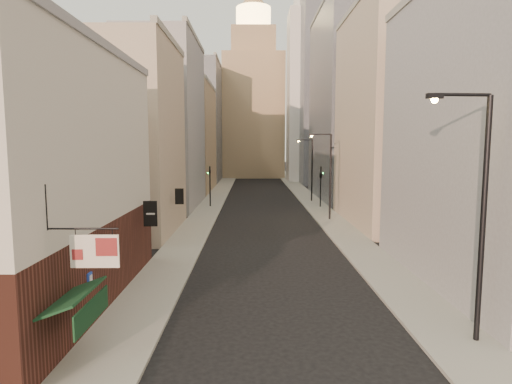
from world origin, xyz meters
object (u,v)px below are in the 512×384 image
Objects in this scene: traffic_light_right at (321,177)px; traffic_light_left at (210,177)px; streetlamp_near at (478,205)px; streetlamp_mid at (328,171)px; white_tower at (308,90)px; clock_tower at (253,102)px; streetlamp_far at (310,166)px.

traffic_light_left is at bearing 10.00° from traffic_light_right.
streetlamp_near reaches higher than streetlamp_mid.
streetlamp_near is at bearing -92.34° from white_tower.
traffic_light_left is (-13.47, 35.91, -1.74)m from streetlamp_near.
white_tower is 74.32m from streetlamp_near.
white_tower is at bearing 95.43° from streetlamp_mid.
streetlamp_near is 1.89× the size of traffic_light_left.
white_tower is (11.00, -14.00, 0.97)m from clock_tower.
white_tower reaches higher than streetlamp_far.
traffic_light_left is at bearing -158.63° from streetlamp_far.
streetlamp_mid is at bearing 98.14° from traffic_light_right.
streetlamp_near is 1.14× the size of streetlamp_far.
clock_tower is at bearing -68.85° from traffic_light_right.
streetlamp_mid is (-3.77, -46.28, -13.65)m from white_tower.
streetlamp_far is 13.79m from traffic_light_left.
clock_tower is at bearing -82.01° from traffic_light_left.
white_tower is 8.30× the size of traffic_light_left.
traffic_light_right is (-3.12, -37.75, -14.86)m from white_tower.
streetlamp_near is at bearing 124.62° from traffic_light_left.
clock_tower is 62.02m from streetlamp_mid.
clock_tower is 88.29m from streetlamp_near.
streetlamp_mid is 1.74× the size of traffic_light_right.
streetlamp_mid is at bearing -83.16° from clock_tower.
white_tower is at bearing -51.84° from clock_tower.
streetlamp_near is at bearing -78.22° from streetlamp_mid.
traffic_light_left is (-12.83, -4.94, -1.06)m from streetlamp_far.
clock_tower is at bearing 99.37° from streetlamp_far.
streetlamp_near is at bearing -88.80° from streetlamp_far.
white_tower reaches higher than streetlamp_near.
streetlamp_mid is at bearing -94.66° from white_tower.
streetlamp_mid is (-0.79, 26.79, -0.45)m from streetlamp_near.
traffic_light_left is at bearing -96.08° from clock_tower.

